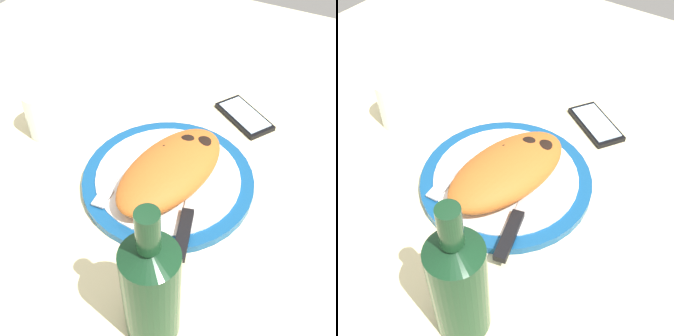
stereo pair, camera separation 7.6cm
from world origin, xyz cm
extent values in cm
cube|color=beige|center=(0.00, 0.00, -1.50)|extent=(150.00, 150.00, 3.00)
cylinder|color=navy|center=(0.00, 0.00, 0.76)|extent=(30.03, 30.03, 1.53)
cylinder|color=white|center=(0.00, 0.00, 1.68)|extent=(25.31, 25.31, 0.30)
ellipsoid|color=#C16023|center=(0.99, 0.99, 4.74)|extent=(25.55, 16.33, 5.82)
ellipsoid|color=black|center=(-4.81, 1.28, 6.88)|extent=(3.38, 3.30, 1.00)
ellipsoid|color=black|center=(-5.89, 3.69, 6.61)|extent=(3.99, 3.78, 1.10)
ellipsoid|color=black|center=(-1.25, -1.12, 6.96)|extent=(1.90, 1.69, 0.66)
cube|color=silver|center=(0.75, -8.05, 2.03)|extent=(13.68, 2.13, 0.40)
cube|color=silver|center=(9.54, -7.25, 2.03)|extent=(4.18, 2.55, 0.40)
cube|color=silver|center=(-0.11, 4.94, 2.03)|extent=(12.22, 5.01, 0.40)
cube|color=black|center=(10.25, 8.00, 2.43)|extent=(9.52, 4.56, 1.20)
cube|color=black|center=(-23.16, 5.59, 0.50)|extent=(11.70, 13.71, 1.00)
cube|color=silver|center=(-23.16, 5.59, 1.08)|extent=(10.15, 11.97, 0.16)
cylinder|color=silver|center=(-1.07, -27.40, 4.87)|extent=(6.82, 6.82, 9.74)
cylinder|color=silver|center=(-1.07, -27.40, 2.91)|extent=(6.27, 6.27, 5.42)
cylinder|color=#14381E|center=(24.01, 10.19, 8.36)|extent=(7.26, 7.26, 16.72)
cone|color=#14381E|center=(24.01, 10.19, 17.63)|extent=(7.26, 7.26, 1.81)
cylinder|color=#14381E|center=(24.01, 10.19, 21.34)|extent=(2.76, 2.76, 5.61)
camera|label=1|loc=(46.77, 24.38, 57.98)|focal=47.28mm
camera|label=2|loc=(42.81, 30.80, 57.98)|focal=47.28mm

